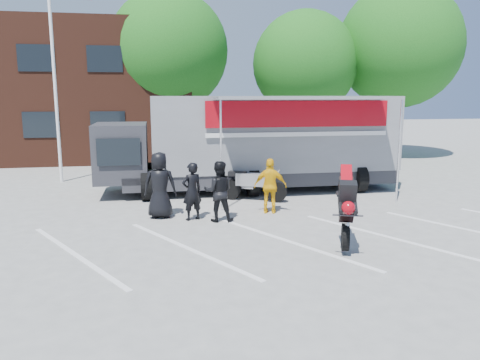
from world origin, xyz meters
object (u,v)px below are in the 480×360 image
object	(u,v)px
flagpole	(60,49)
spectator_leather_b	(192,191)
parked_motorcycle	(253,201)
spectator_leather_a	(160,185)
tree_right	(399,46)
spectator_hivis	(270,186)
transporter_truck	(260,190)
tree_mid	(305,64)
stunt_bike_rider	(343,244)
tree_left	(169,51)
spectator_leather_c	(219,191)

from	to	relation	value
flagpole	spectator_leather_b	bearing A→B (deg)	-56.62
spectator_leather_b	parked_motorcycle	bearing A→B (deg)	-159.27
parked_motorcycle	spectator_leather_a	xyz separation A→B (m)	(-2.97, -1.56, 0.92)
tree_right	spectator_hivis	xyz separation A→B (m)	(-9.62, -10.76, -5.08)
transporter_truck	parked_motorcycle	world-z (taller)	transporter_truck
tree_right	flagpole	bearing A→B (deg)	-164.52
tree_mid	spectator_hivis	size ratio (longest dim) A/B	4.83
flagpole	spectator_leather_a	world-z (taller)	flagpole
stunt_bike_rider	transporter_truck	bearing A→B (deg)	113.29
tree_mid	transporter_truck	world-z (taller)	tree_mid
parked_motorcycle	spectator_leather_b	bearing A→B (deg)	158.12
tree_right	transporter_truck	xyz separation A→B (m)	(-9.16, -7.44, -5.88)
flagpole	parked_motorcycle	size ratio (longest dim) A/B	3.61
flagpole	tree_mid	bearing A→B (deg)	23.97
tree_left	spectator_hivis	xyz separation A→B (m)	(2.38, -12.26, -4.77)
spectator_leather_a	transporter_truck	bearing A→B (deg)	-130.67
transporter_truck	parked_motorcycle	distance (m)	1.80
spectator_hivis	tree_left	bearing A→B (deg)	-63.27
tree_right	spectator_hivis	size ratio (longest dim) A/B	5.73
tree_mid	spectator_leather_c	size ratio (longest dim) A/B	4.67
flagpole	tree_left	bearing A→B (deg)	54.72
transporter_truck	spectator_leather_b	distance (m)	4.64
tree_mid	spectator_leather_c	xyz separation A→B (m)	(-6.20, -11.86, -4.12)
tree_right	tree_left	bearing A→B (deg)	172.87
tree_left	spectator_leather_a	size ratio (longest dim) A/B	4.69
tree_right	parked_motorcycle	bearing A→B (deg)	-136.93
tree_left	spectator_hivis	size ratio (longest dim) A/B	5.43
flagpole	tree_right	world-z (taller)	tree_right
tree_mid	parked_motorcycle	xyz separation A→B (m)	(-4.77, -9.64, -4.94)
spectator_leather_a	tree_right	bearing A→B (deg)	-132.92
tree_mid	spectator_leather_c	distance (m)	14.01
spectator_leather_a	spectator_leather_c	world-z (taller)	spectator_leather_a
tree_mid	spectator_leather_a	distance (m)	14.20
spectator_leather_b	spectator_leather_c	xyz separation A→B (m)	(0.70, -0.26, 0.03)
tree_left	transporter_truck	xyz separation A→B (m)	(2.84, -8.94, -5.57)
spectator_hivis	transporter_truck	bearing A→B (deg)	-82.10
flagpole	transporter_truck	world-z (taller)	flagpole
spectator_leather_b	transporter_truck	bearing A→B (deg)	-148.83
spectator_leather_b	spectator_hivis	distance (m)	2.30
tree_left	transporter_truck	size ratio (longest dim) A/B	0.83
transporter_truck	spectator_leather_c	xyz separation A→B (m)	(-2.04, -3.92, 0.82)
tree_right	transporter_truck	bearing A→B (deg)	-140.92
transporter_truck	spectator_hivis	size ratio (longest dim) A/B	6.58
parked_motorcycle	spectator_hivis	size ratio (longest dim) A/B	1.39
tree_left	parked_motorcycle	world-z (taller)	tree_left
flagpole	spectator_leather_c	bearing A→B (deg)	-53.68
transporter_truck	parked_motorcycle	bearing A→B (deg)	-109.75
spectator_leather_c	flagpole	bearing A→B (deg)	-44.49
transporter_truck	spectator_leather_a	world-z (taller)	spectator_leather_a
flagpole	spectator_leather_c	world-z (taller)	flagpole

